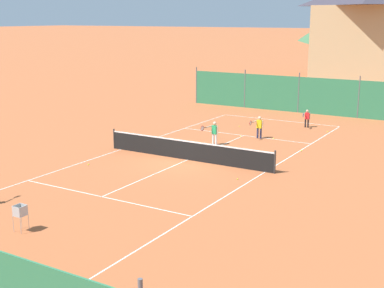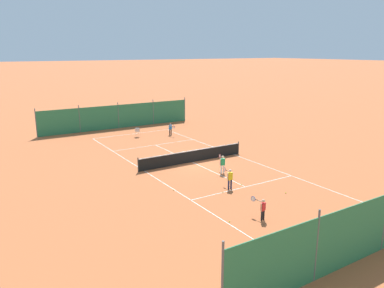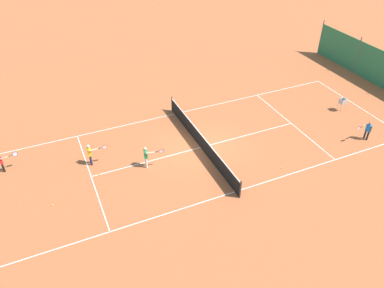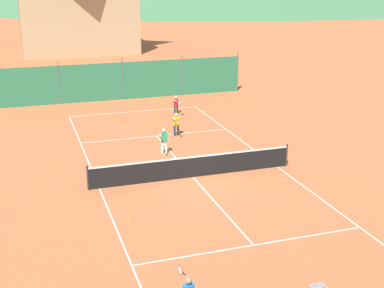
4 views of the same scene
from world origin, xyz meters
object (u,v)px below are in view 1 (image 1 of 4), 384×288
(tennis_ball_service_box, at_px, (301,151))
(tennis_ball_by_net_right, at_px, (273,138))
(player_far_baseline, at_px, (307,117))
(ball_hopper, at_px, (20,212))
(tennis_ball_mid_court, at_px, (88,164))
(tennis_ball_alley_right, at_px, (328,132))
(tennis_ball_by_net_left, at_px, (241,136))
(tennis_ball_far_corner, at_px, (239,126))
(player_near_baseline, at_px, (214,131))
(tennis_ball_alley_left, at_px, (237,179))
(player_far_service, at_px, (259,126))
(alpine_chalet, at_px, (377,26))
(tennis_net, at_px, (187,150))

(tennis_ball_service_box, bearing_deg, tennis_ball_by_net_right, 140.58)
(player_far_baseline, bearing_deg, ball_hopper, -96.50)
(tennis_ball_mid_court, bearing_deg, player_far_baseline, 66.77)
(tennis_ball_alley_right, distance_m, ball_hopper, 20.66)
(tennis_ball_by_net_left, relative_size, tennis_ball_far_corner, 1.00)
(player_near_baseline, relative_size, tennis_ball_mid_court, 19.62)
(player_far_baseline, bearing_deg, tennis_ball_by_net_right, -97.63)
(player_near_baseline, xyz_separation_m, tennis_ball_mid_court, (-3.14, -6.61, -0.72))
(tennis_ball_by_net_right, xyz_separation_m, tennis_ball_alley_right, (2.11, 3.42, 0.00))
(player_near_baseline, distance_m, tennis_ball_alley_right, 7.81)
(player_near_baseline, bearing_deg, tennis_ball_alley_left, -52.32)
(player_far_service, distance_m, tennis_ball_alley_right, 4.78)
(tennis_ball_alley_left, xyz_separation_m, ball_hopper, (-3.55, -8.72, 0.62))
(player_near_baseline, bearing_deg, tennis_ball_mid_court, -115.43)
(player_near_baseline, height_order, tennis_ball_alley_right, player_near_baseline)
(tennis_ball_by_net_left, distance_m, tennis_ball_alley_right, 5.54)
(tennis_ball_by_net_right, height_order, tennis_ball_service_box, same)
(tennis_ball_alley_right, distance_m, alpine_chalet, 30.79)
(tennis_ball_mid_court, distance_m, tennis_ball_by_net_left, 9.84)
(player_far_baseline, height_order, tennis_ball_alley_left, player_far_baseline)
(tennis_ball_by_net_left, height_order, tennis_ball_alley_left, same)
(tennis_ball_mid_court, height_order, tennis_ball_alley_left, same)
(tennis_ball_service_box, bearing_deg, tennis_ball_mid_court, -135.00)
(tennis_ball_by_net_right, bearing_deg, tennis_ball_alley_left, -78.10)
(player_near_baseline, xyz_separation_m, tennis_ball_alley_left, (3.92, -5.08, -0.72))
(tennis_ball_far_corner, bearing_deg, ball_hopper, -85.93)
(player_far_baseline, bearing_deg, tennis_ball_mid_court, -113.23)
(tennis_ball_by_net_left, bearing_deg, ball_hopper, -89.98)
(player_far_baseline, xyz_separation_m, tennis_ball_alley_right, (1.57, -0.66, -0.63))
(tennis_ball_service_box, bearing_deg, tennis_ball_alley_right, 92.69)
(tennis_ball_mid_court, height_order, tennis_ball_by_net_left, same)
(player_far_baseline, distance_m, tennis_ball_alley_right, 1.81)
(player_far_service, distance_m, tennis_ball_far_corner, 3.52)
(tennis_ball_alley_left, distance_m, alpine_chalet, 42.07)
(tennis_net, height_order, player_far_service, player_far_service)
(tennis_net, height_order, player_far_baseline, player_far_baseline)
(player_far_service, xyz_separation_m, player_far_baseline, (1.31, 4.42, -0.08))
(tennis_ball_far_corner, xyz_separation_m, alpine_chalet, (1.22, 31.27, 5.79))
(tennis_net, bearing_deg, tennis_ball_service_box, 47.03)
(player_far_service, bearing_deg, tennis_ball_mid_court, -116.20)
(tennis_net, height_order, tennis_ball_alley_left, tennis_net)
(tennis_net, distance_m, alpine_chalet, 40.18)
(tennis_ball_far_corner, relative_size, ball_hopper, 0.07)
(player_near_baseline, height_order, alpine_chalet, alpine_chalet)
(player_far_service, distance_m, tennis_ball_service_box, 3.59)
(tennis_net, bearing_deg, player_far_baseline, 77.28)
(tennis_net, xyz_separation_m, tennis_ball_alley_right, (3.94, 9.86, -0.47))
(tennis_ball_alley_left, bearing_deg, player_near_baseline, 127.68)
(tennis_net, xyz_separation_m, tennis_ball_far_corner, (-1.36, 8.55, -0.47))
(tennis_ball_alley_left, xyz_separation_m, alpine_chalet, (-3.68, 41.51, 5.79))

